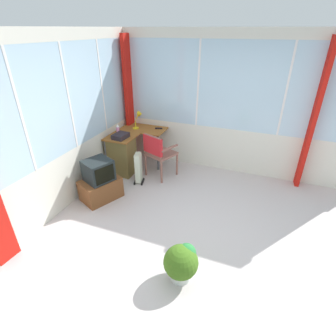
# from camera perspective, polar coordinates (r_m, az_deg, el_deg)

# --- Properties ---
(ground) EXTENTS (5.40, 5.63, 0.06)m
(ground) POSITION_cam_1_polar(r_m,az_deg,el_deg) (3.84, 7.58, -15.80)
(ground) COLOR beige
(north_window_panel) EXTENTS (4.40, 0.07, 2.65)m
(north_window_panel) POSITION_cam_1_polar(r_m,az_deg,el_deg) (4.17, -24.22, 7.57)
(north_window_panel) COLOR silver
(north_window_panel) RESTS_ON ground
(east_window_panel) EXTENTS (0.07, 4.63, 2.65)m
(east_window_panel) POSITION_cam_1_polar(r_m,az_deg,el_deg) (5.15, 14.99, 12.67)
(east_window_panel) COLOR silver
(east_window_panel) RESTS_ON ground
(curtain_corner) EXTENTS (0.28, 0.07, 2.55)m
(curtain_corner) POSITION_cam_1_polar(r_m,az_deg,el_deg) (5.71, -8.43, 14.34)
(curtain_corner) COLOR red
(curtain_corner) RESTS_ON ground
(curtain_east_far) EXTENTS (0.29, 0.10, 2.55)m
(curtain_east_far) POSITION_cam_1_polar(r_m,az_deg,el_deg) (5.11, 29.17, 9.39)
(curtain_east_far) COLOR red
(curtain_east_far) RESTS_ON ground
(desk) EXTENTS (1.11, 0.93, 0.78)m
(desk) POSITION_cam_1_polar(r_m,az_deg,el_deg) (5.28, -9.78, 3.18)
(desk) COLOR #965925
(desk) RESTS_ON ground
(desk_lamp) EXTENTS (0.23, 0.20, 0.35)m
(desk_lamp) POSITION_cam_1_polar(r_m,az_deg,el_deg) (5.50, -6.33, 11.02)
(desk_lamp) COLOR yellow
(desk_lamp) RESTS_ON desk
(tv_remote) EXTENTS (0.09, 0.16, 0.02)m
(tv_remote) POSITION_cam_1_polar(r_m,az_deg,el_deg) (5.47, -2.04, 8.67)
(tv_remote) COLOR black
(tv_remote) RESTS_ON desk
(spray_bottle) EXTENTS (0.06, 0.06, 0.22)m
(spray_bottle) POSITION_cam_1_polar(r_m,az_deg,el_deg) (5.21, -10.93, 8.24)
(spray_bottle) COLOR pink
(spray_bottle) RESTS_ON desk
(paper_tray) EXTENTS (0.32, 0.26, 0.09)m
(paper_tray) POSITION_cam_1_polar(r_m,az_deg,el_deg) (5.05, -10.35, 6.92)
(paper_tray) COLOR #272126
(paper_tray) RESTS_ON desk
(wooden_armchair) EXTENTS (0.63, 0.62, 0.90)m
(wooden_armchair) POSITION_cam_1_polar(r_m,az_deg,el_deg) (4.95, -2.47, 3.91)
(wooden_armchair) COLOR #8E594C
(wooden_armchair) RESTS_ON ground
(tv_on_stand) EXTENTS (0.76, 0.66, 0.73)m
(tv_on_stand) POSITION_cam_1_polar(r_m,az_deg,el_deg) (4.57, -14.69, -3.04)
(tv_on_stand) COLOR brown
(tv_on_stand) RESTS_ON ground
(space_heater) EXTENTS (0.29, 0.22, 0.61)m
(space_heater) POSITION_cam_1_polar(r_m,az_deg,el_deg) (4.94, -6.45, 0.13)
(space_heater) COLOR silver
(space_heater) RESTS_ON ground
(potted_plant) EXTENTS (0.41, 0.41, 0.47)m
(potted_plant) POSITION_cam_1_polar(r_m,az_deg,el_deg) (3.18, 3.00, -19.84)
(potted_plant) COLOR silver
(potted_plant) RESTS_ON ground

